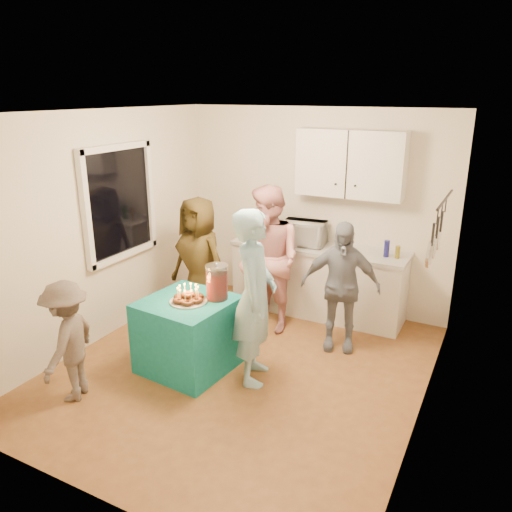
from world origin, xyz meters
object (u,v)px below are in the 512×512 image
at_px(woman_back_left, 199,261).
at_px(woman_back_center, 269,260).
at_px(punch_jar, 217,283).
at_px(woman_back_right, 340,286).
at_px(microwave, 304,233).
at_px(child_near_left, 68,341).
at_px(counter, 318,282).
at_px(party_table, 188,334).
at_px(man_birthday, 255,297).

height_order(woman_back_left, woman_back_center, woman_back_center).
relative_size(punch_jar, woman_back_right, 0.23).
relative_size(microwave, woman_back_center, 0.31).
relative_size(microwave, woman_back_right, 0.37).
height_order(microwave, child_near_left, microwave).
bearing_deg(counter, party_table, -110.35).
relative_size(punch_jar, woman_back_left, 0.21).
xyz_separation_m(party_table, woman_back_right, (1.24, 1.14, 0.36)).
height_order(woman_back_center, woman_back_right, woman_back_center).
relative_size(counter, microwave, 4.07).
distance_m(woman_back_right, child_near_left, 2.84).
distance_m(punch_jar, woman_back_right, 1.39).
relative_size(counter, man_birthday, 1.25).
relative_size(woman_back_left, woman_back_center, 0.91).
xyz_separation_m(counter, punch_jar, (-0.46, -1.72, 0.50)).
bearing_deg(punch_jar, woman_back_center, 85.32).
relative_size(party_table, punch_jar, 2.50).
relative_size(woman_back_left, woman_back_right, 1.08).
xyz_separation_m(man_birthday, woman_back_center, (-0.37, 1.08, -0.00)).
bearing_deg(woman_back_center, woman_back_left, -140.19).
bearing_deg(child_near_left, woman_back_right, 118.94).
relative_size(man_birthday, woman_back_center, 1.00).
xyz_separation_m(party_table, punch_jar, (0.25, 0.18, 0.55)).
height_order(punch_jar, woman_back_right, woman_back_right).
xyz_separation_m(counter, woman_back_center, (-0.37, -0.68, 0.45)).
bearing_deg(microwave, party_table, -110.19).
height_order(counter, party_table, counter).
bearing_deg(party_table, woman_back_left, 117.01).
distance_m(microwave, woman_back_right, 1.12).
bearing_deg(counter, woman_back_left, -142.94).
distance_m(woman_back_left, woman_back_center, 0.87).
distance_m(microwave, party_table, 2.08).
bearing_deg(woman_back_center, microwave, 101.20).
xyz_separation_m(party_table, woman_back_left, (-0.50, 0.99, 0.42)).
height_order(counter, microwave, microwave).
bearing_deg(microwave, punch_jar, -103.78).
bearing_deg(child_near_left, woman_back_center, 136.66).
bearing_deg(woman_back_center, child_near_left, -90.29).
height_order(microwave, woman_back_center, woman_back_center).
distance_m(party_table, woman_back_left, 1.19).
xyz_separation_m(woman_back_center, child_near_left, (-1.00, -2.17, -0.29)).
bearing_deg(woman_back_left, woman_back_right, 16.04).
bearing_deg(woman_back_left, woman_back_center, 26.54).
distance_m(man_birthday, woman_back_right, 1.14).
height_order(counter, woman_back_center, woman_back_center).
height_order(punch_jar, woman_back_left, woman_back_left).
distance_m(counter, woman_back_right, 0.99).
relative_size(woman_back_center, child_near_left, 1.50).
relative_size(microwave, child_near_left, 0.46).
height_order(counter, woman_back_right, woman_back_right).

